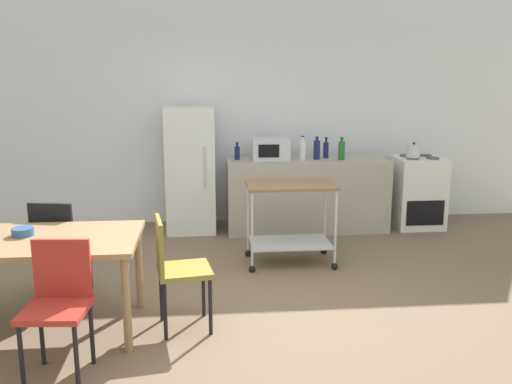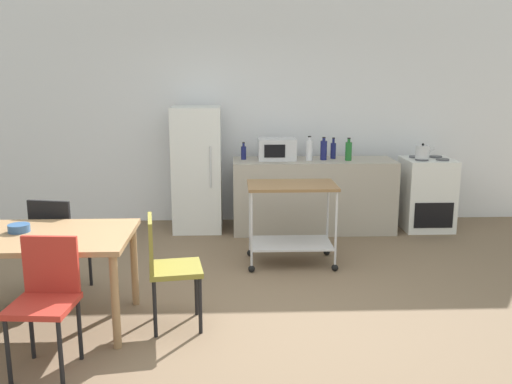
% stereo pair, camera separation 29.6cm
% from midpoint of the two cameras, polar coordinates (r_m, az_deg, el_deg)
% --- Properties ---
extents(ground_plane, '(12.00, 12.00, 0.00)m').
position_cam_midpoint_polar(ground_plane, '(4.63, -2.03, -12.95)').
color(ground_plane, brown).
extents(back_wall, '(8.40, 0.12, 2.90)m').
position_cam_midpoint_polar(back_wall, '(7.41, -3.62, 8.16)').
color(back_wall, white).
rests_on(back_wall, ground_plane).
extents(kitchen_counter, '(2.00, 0.64, 0.90)m').
position_cam_midpoint_polar(kitchen_counter, '(7.04, 3.99, -0.28)').
color(kitchen_counter, '#A89E8E').
rests_on(kitchen_counter, ground_plane).
extents(dining_table, '(1.50, 0.90, 0.75)m').
position_cam_midpoint_polar(dining_table, '(4.56, -23.15, -5.31)').
color(dining_table, '#A37A51').
rests_on(dining_table, ground_plane).
extents(chair_black, '(0.47, 0.47, 0.89)m').
position_cam_midpoint_polar(chair_black, '(5.20, -21.09, -4.80)').
color(chair_black, black).
rests_on(chair_black, ground_plane).
extents(chair_red, '(0.43, 0.43, 0.89)m').
position_cam_midpoint_polar(chair_red, '(3.95, -21.64, -10.18)').
color(chair_red, '#B72D23').
rests_on(chair_red, ground_plane).
extents(chair_olive, '(0.46, 0.46, 0.89)m').
position_cam_midpoint_polar(chair_olive, '(4.36, -10.17, -7.40)').
color(chair_olive, olive).
rests_on(chair_olive, ground_plane).
extents(stove_oven, '(0.60, 0.61, 0.92)m').
position_cam_midpoint_polar(stove_oven, '(7.43, 15.07, 0.00)').
color(stove_oven, white).
rests_on(stove_oven, ground_plane).
extents(refrigerator, '(0.60, 0.63, 1.55)m').
position_cam_midpoint_polar(refrigerator, '(6.99, -7.92, 2.26)').
color(refrigerator, white).
rests_on(refrigerator, ground_plane).
extents(kitchen_cart, '(0.91, 0.57, 0.85)m').
position_cam_midpoint_polar(kitchen_cart, '(5.75, 2.08, -1.85)').
color(kitchen_cart, brown).
rests_on(kitchen_cart, ground_plane).
extents(bottle_wine, '(0.06, 0.06, 0.22)m').
position_cam_midpoint_polar(bottle_wine, '(6.92, -3.17, 4.05)').
color(bottle_wine, navy).
rests_on(bottle_wine, kitchen_counter).
extents(microwave, '(0.46, 0.35, 0.26)m').
position_cam_midpoint_polar(microwave, '(6.92, 0.26, 4.41)').
color(microwave, silver).
rests_on(microwave, kitchen_counter).
extents(bottle_sesame_oil, '(0.08, 0.08, 0.30)m').
position_cam_midpoint_polar(bottle_sesame_oil, '(6.90, 3.58, 4.34)').
color(bottle_sesame_oil, silver).
rests_on(bottle_sesame_oil, kitchen_counter).
extents(bottle_hot_sauce, '(0.08, 0.08, 0.28)m').
position_cam_midpoint_polar(bottle_hot_sauce, '(6.97, 5.03, 4.36)').
color(bottle_hot_sauce, navy).
rests_on(bottle_hot_sauce, kitchen_counter).
extents(bottle_soy_sauce, '(0.07, 0.07, 0.26)m').
position_cam_midpoint_polar(bottle_soy_sauce, '(7.08, 5.98, 4.34)').
color(bottle_soy_sauce, navy).
rests_on(bottle_soy_sauce, kitchen_counter).
extents(bottle_olive_oil, '(0.08, 0.08, 0.28)m').
position_cam_midpoint_polar(bottle_olive_oil, '(6.96, 7.54, 4.26)').
color(bottle_olive_oil, '#1E6628').
rests_on(bottle_olive_oil, kitchen_counter).
extents(fruit_bowl, '(0.17, 0.17, 0.06)m').
position_cam_midpoint_polar(fruit_bowl, '(4.64, -24.44, -3.73)').
color(fruit_bowl, '#33598C').
rests_on(fruit_bowl, dining_table).
extents(kettle, '(0.24, 0.17, 0.19)m').
position_cam_midpoint_polar(kettle, '(7.21, 14.69, 4.09)').
color(kettle, silver).
rests_on(kettle, stove_oven).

